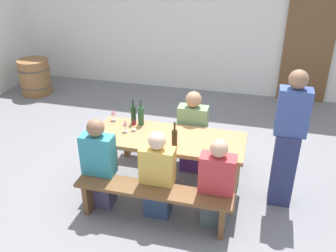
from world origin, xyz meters
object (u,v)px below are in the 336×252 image
seated_guest_near_2 (216,186)px  wine_barrel (35,77)px  wine_bottle_2 (141,115)px  wine_glass_2 (134,122)px  seated_guest_far_0 (192,134)px  seated_guest_near_0 (99,165)px  wine_glass_0 (125,123)px  seated_guest_near_1 (158,177)px  wooden_door (308,49)px  bench_far (180,140)px  wine_bottle_0 (133,114)px  tasting_table (168,143)px  wine_glass_1 (114,112)px  wine_bottle_1 (174,138)px  standing_host (288,142)px  bench_near (153,196)px

seated_guest_near_2 → wine_barrel: size_ratio=1.50×
wine_bottle_2 → seated_guest_near_2: bearing=-34.4°
wine_glass_2 → seated_guest_far_0: (0.67, 0.45, -0.31)m
seated_guest_near_0 → wine_glass_0: bearing=-15.7°
seated_guest_near_0 → seated_guest_near_1: (0.71, 0.00, -0.04)m
wooden_door → wine_glass_0: bearing=-124.2°
bench_far → wine_bottle_2: 0.80m
wine_bottle_0 → seated_guest_far_0: (0.74, 0.26, -0.32)m
tasting_table → seated_guest_near_2: (0.68, -0.52, -0.15)m
bench_far → wine_bottle_0: size_ratio=5.46×
wine_glass_0 → seated_guest_far_0: bearing=34.1°
bench_far → wine_glass_2: (-0.46, -0.60, 0.51)m
wine_glass_1 → seated_guest_near_2: bearing=-27.6°
wooden_door → bench_far: size_ratio=1.18×
wine_bottle_2 → wine_glass_1: bearing=176.4°
wine_bottle_1 → standing_host: 1.30m
wine_glass_2 → seated_guest_near_1: seated_guest_near_1 is taller
wine_bottle_0 → seated_guest_near_0: (-0.16, -0.78, -0.33)m
tasting_table → wine_bottle_2: wine_bottle_2 is taller
seated_guest_far_0 → seated_guest_near_2: bearing=24.6°
wooden_door → seated_guest_near_0: 4.76m
wine_glass_2 → wine_bottle_2: bearing=78.9°
tasting_table → wine_bottle_0: bearing=154.2°
bench_far → wine_glass_1: (-0.81, -0.40, 0.52)m
seated_guest_near_0 → seated_guest_far_0: 1.38m
seated_guest_near_2 → standing_host: bearing=-50.4°
tasting_table → standing_host: 1.41m
wine_bottle_2 → wine_barrel: size_ratio=0.47×
wine_glass_1 → seated_guest_near_1: bearing=-43.4°
wine_bottle_0 → seated_guest_near_2: size_ratio=0.30×
wine_glass_1 → wine_barrel: size_ratio=0.22×
tasting_table → seated_guest_near_1: (0.01, -0.52, -0.15)m
wine_glass_0 → wine_barrel: (-2.95, 2.48, -0.50)m
seated_guest_near_2 → wine_glass_0: bearing=67.0°
standing_host → wine_barrel: bearing=-26.1°
wine_bottle_0 → seated_guest_far_0: 0.85m
wine_barrel → tasting_table: bearing=-35.3°
bench_near → wine_barrel: bearing=138.0°
seated_guest_near_2 → wine_barrel: (-4.18, 3.00, -0.15)m
wine_bottle_0 → wine_barrel: size_ratio=0.45×
tasting_table → wine_bottle_0: wine_bottle_0 is taller
wooden_door → wine_bottle_1: wooden_door is taller
tasting_table → seated_guest_far_0: size_ratio=1.61×
bench_far → wine_bottle_0: 0.85m
bench_near → seated_guest_near_0: 0.74m
bench_near → wine_glass_2: size_ratio=11.23×
wine_glass_2 → seated_guest_far_0: 0.86m
seated_guest_near_1 → bench_near: bearing=174.6°
wine_bottle_2 → seated_guest_near_1: wine_bottle_2 is taller
standing_host → seated_guest_near_0: bearing=15.8°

